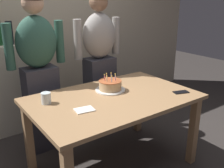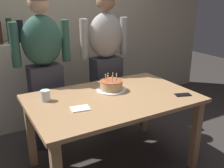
{
  "view_description": "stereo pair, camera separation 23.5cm",
  "coord_description": "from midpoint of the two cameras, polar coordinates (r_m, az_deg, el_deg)",
  "views": [
    {
      "loc": [
        -1.27,
        -1.75,
        1.6
      ],
      "look_at": [
        0.03,
        0.06,
        0.84
      ],
      "focal_mm": 40.98,
      "sensor_mm": 36.0,
      "label": 1
    },
    {
      "loc": [
        -1.08,
        -1.88,
        1.6
      ],
      "look_at": [
        0.03,
        0.06,
        0.84
      ],
      "focal_mm": 40.98,
      "sensor_mm": 36.0,
      "label": 2
    }
  ],
  "objects": [
    {
      "name": "water_glass_near",
      "position": [
        2.27,
        -11.79,
        -2.59
      ],
      "size": [
        0.08,
        0.08,
        0.1
      ],
      "primitive_type": "cylinder",
      "color": "silver",
      "rests_on": "dining_table"
    },
    {
      "name": "ground_plane",
      "position": [
        2.69,
        2.72,
        -17.7
      ],
      "size": [
        10.0,
        10.0,
        0.0
      ],
      "primitive_type": "plane",
      "color": "#332D2B"
    },
    {
      "name": "person_woman_cardigan",
      "position": [
        3.04,
        0.86,
        5.03
      ],
      "size": [
        0.61,
        0.27,
        1.66
      ],
      "rotation": [
        0.0,
        0.0,
        3.14
      ],
      "color": "#33333D",
      "rests_on": "ground_plane"
    },
    {
      "name": "napkin_stack",
      "position": [
        2.08,
        -3.89,
        -5.54
      ],
      "size": [
        0.17,
        0.14,
        0.01
      ],
      "primitive_type": "cube",
      "rotation": [
        0.0,
        0.0,
        -0.16
      ],
      "color": "white",
      "rests_on": "dining_table"
    },
    {
      "name": "back_wall",
      "position": [
        3.57,
        -10.73,
        13.73
      ],
      "size": [
        5.2,
        0.1,
        2.6
      ],
      "primitive_type": "cube",
      "color": "tan",
      "rests_on": "ground_plane"
    },
    {
      "name": "shelf_cabinet",
      "position": [
        3.33,
        -21.63,
        -0.73
      ],
      "size": [
        0.84,
        0.3,
        1.38
      ],
      "color": "beige",
      "rests_on": "ground_plane"
    },
    {
      "name": "cell_phone",
      "position": [
        2.48,
        18.19,
        -2.35
      ],
      "size": [
        0.16,
        0.11,
        0.01
      ],
      "primitive_type": "cube",
      "rotation": [
        0.0,
        0.0,
        -0.32
      ],
      "color": "black",
      "rests_on": "dining_table"
    },
    {
      "name": "dining_table",
      "position": [
        2.36,
        2.97,
        -5.1
      ],
      "size": [
        1.5,
        0.96,
        0.74
      ],
      "color": "#A37A51",
      "rests_on": "ground_plane"
    },
    {
      "name": "person_man_bearded",
      "position": [
        2.75,
        -12.51,
        3.08
      ],
      "size": [
        0.61,
        0.27,
        1.66
      ],
      "rotation": [
        0.0,
        0.0,
        3.14
      ],
      "color": "#33333D",
      "rests_on": "ground_plane"
    },
    {
      "name": "birthday_cake",
      "position": [
        2.46,
        2.58,
        -0.45
      ],
      "size": [
        0.29,
        0.29,
        0.17
      ],
      "color": "white",
      "rests_on": "dining_table"
    }
  ]
}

